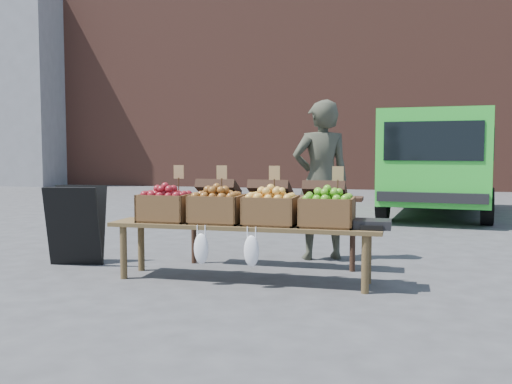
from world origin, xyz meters
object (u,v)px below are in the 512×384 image
(vendor, at_px, (321,180))
(chalkboard_sign, at_px, (76,225))
(display_bench, at_px, (243,253))
(weighing_scale, at_px, (373,224))
(back_table, at_px, (270,221))
(crate_russet_pears, at_px, (217,209))
(crate_green_apples, at_px, (327,212))
(crate_red_apples, at_px, (271,211))
(crate_golden_apples, at_px, (166,208))
(delivery_van, at_px, (438,165))

(vendor, xyz_separation_m, chalkboard_sign, (-2.63, -1.02, -0.49))
(display_bench, distance_m, weighing_scale, 1.29)
(back_table, height_order, crate_russet_pears, back_table)
(display_bench, height_order, crate_green_apples, crate_green_apples)
(crate_green_apples, xyz_separation_m, weighing_scale, (0.43, 0.00, -0.10))
(crate_red_apples, relative_size, crate_green_apples, 1.00)
(weighing_scale, bearing_deg, chalkboard_sign, 174.56)
(crate_golden_apples, distance_m, crate_red_apples, 1.10)
(weighing_scale, bearing_deg, delivery_van, 81.75)
(vendor, xyz_separation_m, weighing_scale, (0.67, -1.33, -0.33))
(vendor, xyz_separation_m, crate_green_apples, (0.24, -1.33, -0.23))
(chalkboard_sign, height_order, crate_golden_apples, chalkboard_sign)
(crate_russet_pears, bearing_deg, crate_golden_apples, 180.00)
(crate_russet_pears, bearing_deg, vendor, 57.27)
(back_table, xyz_separation_m, weighing_scale, (1.14, -0.72, 0.09))
(chalkboard_sign, bearing_deg, vendor, 9.73)
(back_table, distance_m, crate_russet_pears, 0.84)
(chalkboard_sign, distance_m, crate_golden_apples, 1.29)
(vendor, height_order, crate_red_apples, vendor)
(chalkboard_sign, bearing_deg, crate_red_apples, -19.08)
(back_table, distance_m, crate_red_apples, 0.76)
(crate_russet_pears, bearing_deg, back_table, 61.96)
(back_table, distance_m, crate_green_apples, 1.03)
(back_table, bearing_deg, display_bench, -98.56)
(vendor, xyz_separation_m, display_bench, (-0.58, -1.33, -0.65))
(vendor, bearing_deg, chalkboard_sign, -3.47)
(chalkboard_sign, relative_size, crate_russet_pears, 1.81)
(vendor, relative_size, crate_red_apples, 3.76)
(crate_russet_pears, bearing_deg, display_bench, 0.00)
(weighing_scale, bearing_deg, display_bench, 180.00)
(delivery_van, height_order, crate_red_apples, delivery_van)
(display_bench, distance_m, crate_golden_apples, 0.93)
(delivery_van, bearing_deg, chalkboard_sign, -118.40)
(vendor, height_order, weighing_scale, vendor)
(crate_green_apples, bearing_deg, delivery_van, 78.15)
(display_bench, distance_m, crate_red_apples, 0.51)
(chalkboard_sign, height_order, crate_russet_pears, chalkboard_sign)
(chalkboard_sign, height_order, back_table, back_table)
(weighing_scale, bearing_deg, crate_golden_apples, 180.00)
(chalkboard_sign, relative_size, crate_red_apples, 1.81)
(crate_russet_pears, xyz_separation_m, crate_green_apples, (1.10, 0.00, 0.00))
(vendor, distance_m, chalkboard_sign, 2.87)
(back_table, height_order, display_bench, back_table)
(crate_russet_pears, relative_size, weighing_scale, 1.47)
(delivery_van, bearing_deg, crate_russet_pears, -104.80)
(chalkboard_sign, xyz_separation_m, back_table, (2.16, 0.41, 0.07))
(display_bench, height_order, crate_red_apples, crate_red_apples)
(back_table, xyz_separation_m, crate_golden_apples, (-0.93, -0.72, 0.19))
(back_table, bearing_deg, vendor, 52.32)
(delivery_van, xyz_separation_m, weighing_scale, (-0.95, -6.55, -0.39))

